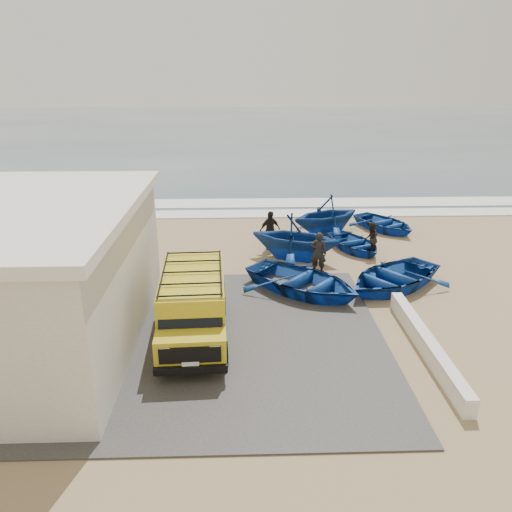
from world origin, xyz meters
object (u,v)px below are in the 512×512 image
object	(u,v)px
fisherman_middle	(371,239)
fisherman_back	(270,230)
boat_mid_left	(295,237)
fisherman_front	(318,253)
parapet	(426,344)
van	(193,303)
boat_near_right	(392,277)
boat_mid_right	(354,243)
boat_near_left	(303,281)
boat_far_right	(384,223)
boat_far_left	(326,215)

from	to	relation	value
fisherman_middle	fisherman_back	bearing A→B (deg)	-84.82
boat_mid_left	fisherman_front	size ratio (longest dim) A/B	2.18
parapet	fisherman_back	size ratio (longest dim) A/B	3.36
van	parapet	bearing A→B (deg)	-12.80
boat_near_right	boat_mid_right	xyz separation A→B (m)	(-0.52, 4.18, -0.11)
boat_near_left	fisherman_back	world-z (taller)	fisherman_back
boat_far_right	van	bearing A→B (deg)	-159.84
parapet	boat_far_left	world-z (taller)	boat_far_left
parapet	boat_mid_right	size ratio (longest dim) A/B	1.81
boat_far_left	parapet	bearing A→B (deg)	-22.00
parapet	boat_mid_left	xyz separation A→B (m)	(-3.01, 7.80, 0.74)
boat_mid_left	fisherman_middle	bearing A→B (deg)	-64.22
boat_near_right	fisherman_back	distance (m)	6.32
van	boat_far_right	size ratio (longest dim) A/B	1.36
van	boat_far_right	bearing A→B (deg)	47.33
parapet	boat_near_right	distance (m)	4.64
boat_near_right	boat_mid_right	bearing A→B (deg)	149.82
van	boat_mid_right	distance (m)	10.13
boat_mid_right	fisherman_front	distance (m)	3.44
van	boat_near_left	size ratio (longest dim) A/B	1.08
boat_near_left	fisherman_back	size ratio (longest dim) A/B	2.56
boat_mid_left	boat_near_right	bearing A→B (deg)	-112.52
fisherman_back	boat_near_right	bearing A→B (deg)	-73.34
boat_near_left	boat_mid_left	size ratio (longest dim) A/B	1.19
van	fisherman_front	size ratio (longest dim) A/B	2.82
boat_far_right	fisherman_front	distance (m)	7.13
boat_near_right	fisherman_front	distance (m)	3.01
boat_mid_right	fisherman_middle	xyz separation A→B (m)	(0.54, -0.72, 0.43)
parapet	boat_far_left	size ratio (longest dim) A/B	1.61
boat_near_right	fisherman_back	xyz separation A→B (m)	(-4.35, 4.55, 0.44)
boat_near_right	boat_far_right	bearing A→B (deg)	129.60
van	boat_far_right	xyz separation A→B (m)	(8.83, 10.61, -0.74)
boat_near_left	fisherman_middle	world-z (taller)	fisherman_middle
parapet	fisherman_middle	size ratio (longest dim) A/B	3.91
parapet	boat_far_left	xyz separation A→B (m)	(-1.08, 11.37, 0.71)
boat_far_left	van	bearing A→B (deg)	-56.86
boat_far_left	boat_far_right	xyz separation A→B (m)	(3.10, 0.44, -0.60)
van	boat_mid_left	xyz separation A→B (m)	(3.81, 6.61, -0.11)
boat_far_right	boat_mid_left	bearing A→B (deg)	-171.57
boat_near_left	boat_far_left	world-z (taller)	boat_far_left
boat_far_right	fisherman_back	distance (m)	6.60
boat_near_left	boat_far_right	size ratio (longest dim) A/B	1.25
boat_far_left	fisherman_back	size ratio (longest dim) A/B	2.09
boat_mid_right	fisherman_front	world-z (taller)	fisherman_front
boat_near_right	boat_far_right	world-z (taller)	boat_near_right
fisherman_front	parapet	bearing A→B (deg)	126.74
van	fisherman_front	world-z (taller)	van
boat_far_right	fisherman_middle	bearing A→B (deg)	-144.05
van	fisherman_middle	distance (m)	9.96
boat_far_left	fisherman_back	xyz separation A→B (m)	(-2.93, -2.19, -0.09)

